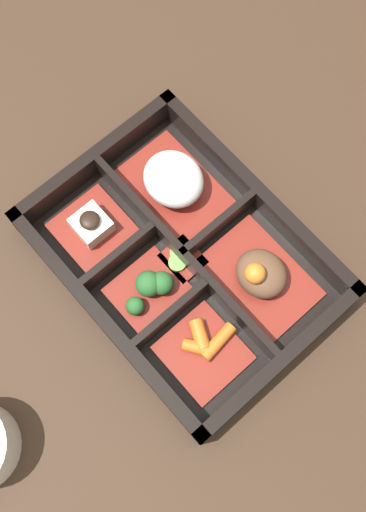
{
  "coord_description": "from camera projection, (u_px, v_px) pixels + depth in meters",
  "views": [
    {
      "loc": [
        0.15,
        -0.13,
        0.65
      ],
      "look_at": [
        0.0,
        0.0,
        0.03
      ],
      "focal_mm": 42.0,
      "sensor_mm": 36.0,
      "label": 1
    }
  ],
  "objects": [
    {
      "name": "bento_rim",
      "position": [
        181.0,
        258.0,
        0.65
      ],
      "size": [
        0.32,
        0.23,
        0.04
      ],
      "color": "black",
      "rests_on": "ground_plane"
    },
    {
      "name": "bowl_rice",
      "position": [
        174.0,
        181.0,
        0.67
      ],
      "size": [
        0.12,
        0.08,
        0.05
      ],
      "color": "maroon",
      "rests_on": "bento_base"
    },
    {
      "name": "bowl_carrots",
      "position": [
        204.0,
        348.0,
        0.63
      ],
      "size": [
        0.08,
        0.08,
        0.02
      ],
      "color": "maroon",
      "rests_on": "bento_base"
    },
    {
      "name": "bowl_greens",
      "position": [
        148.0,
        287.0,
        0.64
      ],
      "size": [
        0.07,
        0.08,
        0.03
      ],
      "color": "maroon",
      "rests_on": "bento_base"
    },
    {
      "name": "bowl_stew",
      "position": [
        260.0,
        275.0,
        0.64
      ],
      "size": [
        0.12,
        0.08,
        0.05
      ],
      "color": "maroon",
      "rests_on": "bento_base"
    },
    {
      "name": "bento_base",
      "position": [
        183.0,
        261.0,
        0.67
      ],
      "size": [
        0.32,
        0.23,
        0.01
      ],
      "color": "black",
      "rests_on": "ground_plane"
    },
    {
      "name": "bowl_pickles",
      "position": [
        179.0,
        261.0,
        0.66
      ],
      "size": [
        0.04,
        0.04,
        0.01
      ],
      "color": "maroon",
      "rests_on": "bento_base"
    },
    {
      "name": "ground_plane",
      "position": [
        183.0,
        263.0,
        0.67
      ],
      "size": [
        3.0,
        3.0,
        0.0
      ],
      "primitive_type": "plane",
      "color": "#382619"
    },
    {
      "name": "bowl_tofu",
      "position": [
        92.0,
        227.0,
        0.67
      ],
      "size": [
        0.08,
        0.08,
        0.03
      ],
      "color": "maroon",
      "rests_on": "bento_base"
    }
  ]
}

